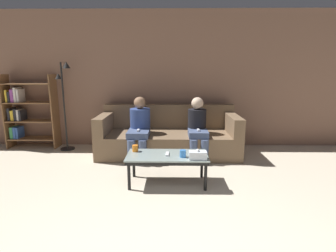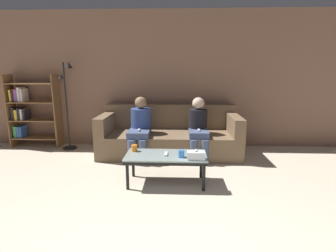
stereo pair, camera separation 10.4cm
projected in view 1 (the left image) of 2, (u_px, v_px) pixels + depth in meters
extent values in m
cube|color=#8C6651|center=(169.00, 80.00, 5.10)|extent=(12.00, 0.06, 2.60)
cube|color=brown|center=(169.00, 143.00, 4.71)|extent=(2.45, 1.00, 0.40)
cube|color=brown|center=(169.00, 116.00, 5.01)|extent=(2.45, 0.20, 0.45)
cube|color=brown|center=(105.00, 123.00, 4.65)|extent=(0.18, 1.00, 0.32)
cube|color=brown|center=(233.00, 124.00, 4.62)|extent=(0.18, 1.00, 0.32)
cube|color=#8C9E99|center=(167.00, 155.00, 3.44)|extent=(1.06, 0.52, 0.02)
cube|color=black|center=(167.00, 157.00, 3.45)|extent=(1.04, 0.51, 0.04)
cylinder|color=black|center=(129.00, 177.00, 3.29)|extent=(0.04, 0.04, 0.34)
cylinder|color=black|center=(205.00, 178.00, 3.28)|extent=(0.04, 0.04, 0.34)
cylinder|color=black|center=(134.00, 165.00, 3.70)|extent=(0.04, 0.04, 0.34)
cylinder|color=black|center=(202.00, 166.00, 3.69)|extent=(0.04, 0.04, 0.34)
cylinder|color=orange|center=(135.00, 148.00, 3.57)|extent=(0.08, 0.08, 0.09)
cylinder|color=#3372BF|center=(183.00, 154.00, 3.33)|extent=(0.08, 0.08, 0.09)
cube|color=silver|center=(198.00, 155.00, 3.26)|extent=(0.22, 0.12, 0.10)
sphere|color=white|center=(198.00, 150.00, 3.25)|extent=(0.04, 0.04, 0.04)
cube|color=white|center=(167.00, 154.00, 3.44)|extent=(0.04, 0.15, 0.02)
cube|color=brown|center=(7.00, 112.00, 5.04)|extent=(0.02, 0.32, 1.41)
cube|color=brown|center=(55.00, 112.00, 5.03)|extent=(0.02, 0.32, 1.41)
cube|color=brown|center=(34.00, 138.00, 5.15)|extent=(0.92, 0.32, 0.02)
cube|color=#38844C|center=(15.00, 132.00, 5.13)|extent=(0.06, 0.24, 0.23)
cube|color=#33569E|center=(18.00, 132.00, 5.13)|extent=(0.05, 0.24, 0.23)
cube|color=#33569E|center=(20.00, 132.00, 5.13)|extent=(0.04, 0.24, 0.22)
cube|color=brown|center=(32.00, 121.00, 5.07)|extent=(0.92, 0.32, 0.02)
cube|color=#232328|center=(12.00, 114.00, 5.05)|extent=(0.04, 0.24, 0.24)
cube|color=gold|center=(15.00, 115.00, 5.06)|extent=(0.06, 0.24, 0.20)
cube|color=#232328|center=(18.00, 114.00, 5.05)|extent=(0.05, 0.24, 0.23)
cube|color=silver|center=(21.00, 115.00, 5.05)|extent=(0.04, 0.24, 0.21)
cube|color=#232328|center=(23.00, 115.00, 5.05)|extent=(0.04, 0.24, 0.20)
cube|color=brown|center=(30.00, 103.00, 5.00)|extent=(0.92, 0.32, 0.02)
cube|color=gold|center=(9.00, 96.00, 4.98)|extent=(0.04, 0.24, 0.23)
cube|color=#232328|center=(12.00, 97.00, 4.98)|extent=(0.04, 0.24, 0.20)
cube|color=#8E4293|center=(15.00, 96.00, 4.98)|extent=(0.06, 0.24, 0.24)
cube|color=silver|center=(18.00, 95.00, 4.97)|extent=(0.04, 0.24, 0.28)
cube|color=silver|center=(21.00, 96.00, 4.97)|extent=(0.04, 0.24, 0.25)
cube|color=brown|center=(28.00, 84.00, 4.93)|extent=(0.92, 0.32, 0.02)
cylinder|color=black|center=(68.00, 149.00, 5.02)|extent=(0.26, 0.26, 0.02)
cylinder|color=black|center=(64.00, 107.00, 4.86)|extent=(0.03, 0.03, 1.63)
cone|color=black|center=(66.00, 65.00, 4.69)|extent=(0.14, 0.14, 0.12)
cone|color=black|center=(58.00, 76.00, 4.78)|extent=(0.12, 0.12, 0.10)
cylinder|color=#47567A|center=(132.00, 152.00, 4.19)|extent=(0.13, 0.13, 0.40)
cylinder|color=#47567A|center=(143.00, 152.00, 4.19)|extent=(0.13, 0.13, 0.40)
cube|color=#47567A|center=(139.00, 133.00, 4.38)|extent=(0.35, 0.49, 0.10)
cylinder|color=#334784|center=(140.00, 121.00, 4.58)|extent=(0.35, 0.35, 0.43)
sphere|color=#997051|center=(140.00, 103.00, 4.52)|extent=(0.21, 0.21, 0.21)
cube|color=white|center=(138.00, 130.00, 4.32)|extent=(0.04, 0.12, 0.02)
cylinder|color=#47567A|center=(193.00, 152.00, 4.23)|extent=(0.13, 0.13, 0.40)
cylinder|color=#47567A|center=(204.00, 152.00, 4.22)|extent=(0.13, 0.13, 0.40)
cube|color=#47567A|center=(198.00, 133.00, 4.39)|extent=(0.32, 0.44, 0.10)
cylinder|color=black|center=(197.00, 121.00, 4.57)|extent=(0.32, 0.32, 0.42)
sphere|color=beige|center=(197.00, 103.00, 4.50)|extent=(0.21, 0.21, 0.21)
cube|color=white|center=(198.00, 130.00, 4.33)|extent=(0.04, 0.12, 0.02)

